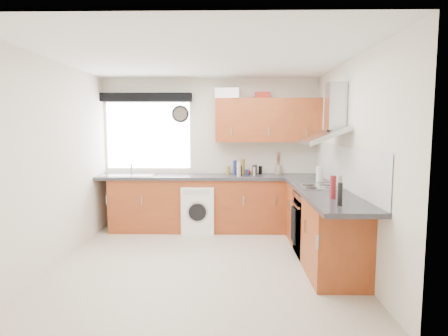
{
  "coord_description": "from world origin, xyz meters",
  "views": [
    {
      "loc": [
        0.35,
        -4.53,
        1.68
      ],
      "look_at": [
        0.25,
        0.85,
        1.1
      ],
      "focal_mm": 30.0,
      "sensor_mm": 36.0,
      "label": 1
    }
  ],
  "objects_px": {
    "oven": "(318,224)",
    "upper_cabinets": "(268,120)",
    "washing_machine": "(199,209)",
    "extractor_hood": "(329,121)"
  },
  "relations": [
    {
      "from": "extractor_hood",
      "to": "washing_machine",
      "type": "distance_m",
      "value": 2.51
    },
    {
      "from": "oven",
      "to": "washing_machine",
      "type": "bearing_deg",
      "value": 146.6
    },
    {
      "from": "extractor_hood",
      "to": "washing_machine",
      "type": "height_order",
      "value": "extractor_hood"
    },
    {
      "from": "upper_cabinets",
      "to": "washing_machine",
      "type": "distance_m",
      "value": 1.82
    },
    {
      "from": "upper_cabinets",
      "to": "washing_machine",
      "type": "height_order",
      "value": "upper_cabinets"
    },
    {
      "from": "extractor_hood",
      "to": "upper_cabinets",
      "type": "distance_m",
      "value": 1.48
    },
    {
      "from": "washing_machine",
      "to": "oven",
      "type": "bearing_deg",
      "value": -32.64
    },
    {
      "from": "extractor_hood",
      "to": "upper_cabinets",
      "type": "xyz_separation_m",
      "value": [
        -0.65,
        1.33,
        0.03
      ]
    },
    {
      "from": "upper_cabinets",
      "to": "washing_machine",
      "type": "xyz_separation_m",
      "value": [
        -1.12,
        -0.23,
        -1.42
      ]
    },
    {
      "from": "oven",
      "to": "upper_cabinets",
      "type": "xyz_separation_m",
      "value": [
        -0.55,
        1.32,
        1.38
      ]
    }
  ]
}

